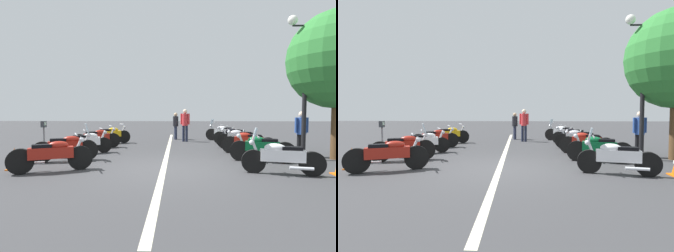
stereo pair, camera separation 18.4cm
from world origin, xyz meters
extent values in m
plane|color=#38383A|center=(0.00, 0.00, 0.00)|extent=(80.00, 80.00, 0.00)
cube|color=beige|center=(3.45, 0.00, 0.00)|extent=(15.78, 0.16, 0.01)
cylinder|color=black|center=(-0.16, 2.33, 0.33)|extent=(0.41, 0.66, 0.67)
cylinder|color=black|center=(-0.79, 3.67, 0.33)|extent=(0.41, 0.66, 0.67)
cube|color=maroon|center=(-0.47, 3.00, 0.51)|extent=(0.73, 1.14, 0.30)
ellipsoid|color=maroon|center=(-0.40, 2.84, 0.71)|extent=(0.46, 0.58, 0.22)
cube|color=black|center=(-0.57, 3.20, 0.69)|extent=(0.44, 0.55, 0.12)
cylinder|color=silver|center=(-0.18, 2.39, 0.63)|extent=(0.19, 0.29, 0.58)
cylinder|color=silver|center=(-0.20, 2.42, 0.99)|extent=(0.58, 0.30, 0.04)
sphere|color=silver|center=(-0.14, 2.29, 0.83)|extent=(0.14, 0.14, 0.14)
cylinder|color=silver|center=(-0.50, 3.48, 0.23)|extent=(0.31, 0.53, 0.08)
cylinder|color=black|center=(1.31, 2.62, 0.34)|extent=(0.39, 0.68, 0.68)
cylinder|color=black|center=(0.76, 3.89, 0.34)|extent=(0.39, 0.68, 0.68)
cube|color=maroon|center=(1.03, 3.25, 0.52)|extent=(0.67, 1.08, 0.30)
ellipsoid|color=maroon|center=(1.11, 3.09, 0.72)|extent=(0.44, 0.58, 0.22)
cube|color=black|center=(0.95, 3.46, 0.70)|extent=(0.43, 0.54, 0.12)
cylinder|color=silver|center=(1.28, 2.67, 0.64)|extent=(0.18, 0.29, 0.58)
cylinder|color=silver|center=(1.27, 2.71, 1.00)|extent=(0.59, 0.28, 0.04)
sphere|color=silver|center=(1.33, 2.57, 0.84)|extent=(0.14, 0.14, 0.14)
cylinder|color=silver|center=(1.04, 3.71, 0.24)|extent=(0.29, 0.54, 0.08)
cube|color=silver|center=(1.30, 2.64, 1.07)|extent=(0.38, 0.25, 0.32)
cylinder|color=black|center=(2.93, 2.52, 0.30)|extent=(0.40, 0.61, 0.61)
cylinder|color=black|center=(2.31, 3.75, 0.30)|extent=(0.40, 0.61, 0.61)
cube|color=white|center=(2.62, 3.14, 0.48)|extent=(0.72, 1.06, 0.30)
ellipsoid|color=white|center=(2.70, 2.97, 0.68)|extent=(0.47, 0.58, 0.22)
cube|color=black|center=(2.52, 3.33, 0.66)|extent=(0.45, 0.55, 0.12)
cylinder|color=silver|center=(2.91, 2.58, 0.60)|extent=(0.19, 0.29, 0.58)
cylinder|color=silver|center=(2.89, 2.61, 0.96)|extent=(0.57, 0.32, 0.04)
sphere|color=silver|center=(2.95, 2.48, 0.80)|extent=(0.14, 0.14, 0.14)
cylinder|color=silver|center=(2.60, 3.58, 0.21)|extent=(0.32, 0.53, 0.08)
cylinder|color=black|center=(4.48, 2.54, 0.33)|extent=(0.40, 0.65, 0.66)
cylinder|color=black|center=(3.87, 3.85, 0.33)|extent=(0.40, 0.65, 0.66)
cube|color=maroon|center=(4.18, 3.20, 0.51)|extent=(0.72, 1.12, 0.30)
ellipsoid|color=maroon|center=(4.25, 3.03, 0.71)|extent=(0.46, 0.58, 0.22)
cube|color=black|center=(4.08, 3.40, 0.69)|extent=(0.44, 0.54, 0.12)
cylinder|color=silver|center=(4.46, 2.59, 0.63)|extent=(0.19, 0.29, 0.58)
cylinder|color=silver|center=(4.44, 2.63, 0.99)|extent=(0.58, 0.30, 0.04)
sphere|color=silver|center=(4.51, 2.50, 0.83)|extent=(0.14, 0.14, 0.14)
cylinder|color=silver|center=(4.16, 3.67, 0.23)|extent=(0.31, 0.53, 0.08)
cylinder|color=black|center=(6.18, 2.39, 0.33)|extent=(0.44, 0.65, 0.66)
cylinder|color=black|center=(5.49, 3.66, 0.33)|extent=(0.44, 0.65, 0.66)
cube|color=#EAB214|center=(5.84, 3.03, 0.51)|extent=(0.77, 1.10, 0.30)
ellipsoid|color=#EAB214|center=(5.92, 2.87, 0.71)|extent=(0.48, 0.58, 0.22)
cube|color=black|center=(5.73, 3.22, 0.69)|extent=(0.46, 0.55, 0.12)
cylinder|color=silver|center=(6.15, 2.44, 0.63)|extent=(0.20, 0.29, 0.58)
cylinder|color=silver|center=(6.13, 2.47, 0.99)|extent=(0.56, 0.33, 0.04)
sphere|color=silver|center=(6.20, 2.34, 0.83)|extent=(0.14, 0.14, 0.14)
cylinder|color=silver|center=(5.79, 3.49, 0.23)|extent=(0.33, 0.52, 0.08)
cylinder|color=black|center=(-0.41, -2.40, 0.31)|extent=(0.28, 0.64, 0.62)
cylinder|color=black|center=(-0.73, -3.78, 0.31)|extent=(0.28, 0.64, 0.62)
cube|color=white|center=(-0.57, -3.09, 0.49)|extent=(0.51, 1.11, 0.30)
ellipsoid|color=white|center=(-0.53, -2.91, 0.69)|extent=(0.37, 0.57, 0.22)
cube|color=black|center=(-0.62, -3.30, 0.67)|extent=(0.36, 0.53, 0.12)
cylinder|color=silver|center=(-0.43, -2.46, 0.61)|extent=(0.13, 0.30, 0.58)
cylinder|color=silver|center=(-0.43, -2.50, 0.97)|extent=(0.61, 0.18, 0.04)
sphere|color=silver|center=(-0.40, -2.36, 0.81)|extent=(0.14, 0.14, 0.14)
cylinder|color=silver|center=(-0.84, -3.46, 0.22)|extent=(0.20, 0.55, 0.08)
cube|color=silver|center=(-0.42, -2.42, 1.04)|extent=(0.38, 0.20, 0.32)
cylinder|color=black|center=(1.32, -2.46, 0.33)|extent=(0.31, 0.68, 0.67)
cylinder|color=black|center=(0.97, -3.79, 0.33)|extent=(0.31, 0.68, 0.67)
cube|color=#0C592D|center=(1.15, -3.13, 0.51)|extent=(0.54, 1.08, 0.30)
ellipsoid|color=#0C592D|center=(1.19, -2.95, 0.71)|extent=(0.39, 0.57, 0.22)
cube|color=black|center=(1.09, -3.34, 0.69)|extent=(0.38, 0.53, 0.12)
cylinder|color=silver|center=(1.31, -2.52, 0.63)|extent=(0.14, 0.30, 0.58)
cylinder|color=silver|center=(1.30, -2.56, 0.99)|extent=(0.61, 0.20, 0.04)
sphere|color=silver|center=(1.34, -2.42, 0.83)|extent=(0.14, 0.14, 0.14)
cylinder|color=silver|center=(0.87, -3.48, 0.23)|extent=(0.22, 0.55, 0.08)
cylinder|color=black|center=(2.98, -2.47, 0.33)|extent=(0.35, 0.67, 0.67)
cylinder|color=black|center=(2.52, -3.79, 0.33)|extent=(0.35, 0.67, 0.67)
cube|color=maroon|center=(2.75, -3.13, 0.51)|extent=(0.62, 1.09, 0.30)
ellipsoid|color=maroon|center=(2.81, -2.96, 0.71)|extent=(0.42, 0.58, 0.22)
cube|color=black|center=(2.68, -3.34, 0.69)|extent=(0.40, 0.54, 0.12)
cylinder|color=silver|center=(2.96, -2.53, 0.63)|extent=(0.16, 0.30, 0.58)
cylinder|color=silver|center=(2.95, -2.57, 0.99)|extent=(0.60, 0.24, 0.04)
sphere|color=silver|center=(3.00, -2.43, 0.83)|extent=(0.14, 0.14, 0.14)
cylinder|color=silver|center=(2.44, -3.47, 0.23)|extent=(0.26, 0.55, 0.08)
cylinder|color=black|center=(4.42, -2.49, 0.33)|extent=(0.32, 0.67, 0.65)
cylinder|color=black|center=(4.02, -3.84, 0.33)|extent=(0.32, 0.67, 0.65)
cube|color=silver|center=(4.22, -3.16, 0.51)|extent=(0.57, 1.11, 0.30)
ellipsoid|color=silver|center=(4.27, -2.99, 0.71)|extent=(0.40, 0.57, 0.22)
cube|color=black|center=(4.15, -3.38, 0.69)|extent=(0.38, 0.53, 0.12)
cylinder|color=silver|center=(4.40, -2.55, 0.63)|extent=(0.15, 0.30, 0.58)
cylinder|color=silver|center=(4.39, -2.58, 0.99)|extent=(0.61, 0.21, 0.04)
sphere|color=silver|center=(4.43, -2.44, 0.83)|extent=(0.14, 0.14, 0.14)
cylinder|color=silver|center=(3.92, -3.52, 0.23)|extent=(0.23, 0.55, 0.08)
cylinder|color=black|center=(6.03, -2.55, 0.31)|extent=(0.36, 0.63, 0.63)
cylinder|color=black|center=(5.48, -3.95, 0.31)|extent=(0.36, 0.63, 0.63)
cube|color=black|center=(5.75, -3.25, 0.49)|extent=(0.68, 1.17, 0.30)
ellipsoid|color=black|center=(5.82, -3.08, 0.69)|extent=(0.43, 0.58, 0.22)
cube|color=black|center=(5.67, -3.46, 0.67)|extent=(0.42, 0.54, 0.12)
cylinder|color=silver|center=(6.01, -2.60, 0.61)|extent=(0.17, 0.30, 0.58)
cylinder|color=silver|center=(5.99, -2.64, 0.97)|extent=(0.59, 0.26, 0.04)
sphere|color=silver|center=(6.05, -2.50, 0.81)|extent=(0.14, 0.14, 0.14)
cylinder|color=silver|center=(5.42, -3.61, 0.22)|extent=(0.27, 0.54, 0.08)
cylinder|color=black|center=(7.75, -2.37, 0.33)|extent=(0.39, 0.67, 0.67)
cylinder|color=black|center=(7.15, -3.76, 0.33)|extent=(0.39, 0.67, 0.67)
cube|color=white|center=(7.45, -3.07, 0.51)|extent=(0.71, 1.17, 0.30)
ellipsoid|color=white|center=(7.52, -2.90, 0.71)|extent=(0.44, 0.58, 0.22)
cube|color=black|center=(7.36, -3.27, 0.69)|extent=(0.43, 0.54, 0.12)
cylinder|color=silver|center=(7.73, -2.43, 0.63)|extent=(0.18, 0.29, 0.58)
cylinder|color=silver|center=(7.71, -2.46, 0.99)|extent=(0.59, 0.28, 0.04)
sphere|color=silver|center=(7.77, -2.33, 0.83)|extent=(0.14, 0.14, 0.14)
cylinder|color=silver|center=(7.11, -3.41, 0.23)|extent=(0.29, 0.54, 0.08)
cube|color=silver|center=(7.74, -2.39, 1.06)|extent=(0.38, 0.25, 0.32)
cylinder|color=black|center=(1.66, -4.67, 2.24)|extent=(0.14, 0.14, 4.48)
cylinder|color=black|center=(1.66, -4.67, 4.48)|extent=(0.06, 0.90, 0.06)
sphere|color=white|center=(1.66, -4.22, 4.66)|extent=(0.32, 0.32, 0.32)
sphere|color=white|center=(1.66, -5.12, 4.66)|extent=(0.32, 0.32, 0.32)
cylinder|color=slate|center=(1.78, 4.35, 0.55)|extent=(0.06, 0.06, 1.10)
cube|color=#33383D|center=(1.78, 4.35, 1.18)|extent=(0.19, 0.14, 0.22)
cube|color=#B2D8BF|center=(1.77, 4.28, 1.20)|extent=(0.10, 0.02, 0.12)
cube|color=orange|center=(-0.23, 4.16, 0.01)|extent=(0.36, 0.36, 0.03)
cone|color=orange|center=(-0.23, 4.16, 0.32)|extent=(0.26, 0.26, 0.60)
cylinder|color=white|center=(-0.23, 4.16, 0.34)|extent=(0.19, 0.19, 0.07)
cylinder|color=#1E2338|center=(7.03, -0.74, 0.44)|extent=(0.14, 0.14, 0.88)
cylinder|color=#1E2338|center=(6.96, -0.91, 0.44)|extent=(0.14, 0.14, 0.88)
cylinder|color=red|center=(6.99, -0.82, 1.20)|extent=(0.32, 0.32, 0.66)
cylinder|color=red|center=(7.08, -0.62, 1.24)|extent=(0.09, 0.09, 0.59)
cylinder|color=red|center=(6.91, -1.03, 1.24)|extent=(0.09, 0.09, 0.59)
sphere|color=beige|center=(6.99, -0.82, 1.65)|extent=(0.24, 0.24, 0.24)
cylinder|color=black|center=(2.21, -4.94, 0.40)|extent=(0.14, 0.14, 0.81)
cylinder|color=black|center=(2.18, -4.76, 0.40)|extent=(0.14, 0.14, 0.81)
cylinder|color=#2D51A5|center=(2.20, -4.85, 1.11)|extent=(0.32, 0.32, 0.61)
cylinder|color=#2D51A5|center=(2.24, -5.07, 1.14)|extent=(0.09, 0.09, 0.55)
cylinder|color=#2D51A5|center=(2.15, -4.64, 1.14)|extent=(0.09, 0.09, 0.55)
sphere|color=beige|center=(2.20, -4.85, 1.53)|extent=(0.22, 0.22, 0.22)
cylinder|color=#1E2338|center=(8.21, -0.29, 0.39)|extent=(0.14, 0.14, 0.78)
cylinder|color=#1E2338|center=(8.03, -0.32, 0.39)|extent=(0.14, 0.14, 0.78)
cylinder|color=black|center=(8.12, -0.30, 1.07)|extent=(0.32, 0.32, 0.59)
cylinder|color=black|center=(8.33, -0.26, 1.10)|extent=(0.09, 0.09, 0.53)
cylinder|color=black|center=(7.90, -0.35, 1.10)|extent=(0.09, 0.09, 0.53)
sphere|color=#D8AD84|center=(8.12, -0.30, 1.47)|extent=(0.21, 0.21, 0.21)
cylinder|color=brown|center=(1.73, -5.79, 1.11)|extent=(0.32, 0.32, 2.22)
camera|label=1|loc=(-7.39, -0.38, 1.61)|focal=28.18mm
camera|label=2|loc=(-7.39, -0.56, 1.61)|focal=28.18mm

